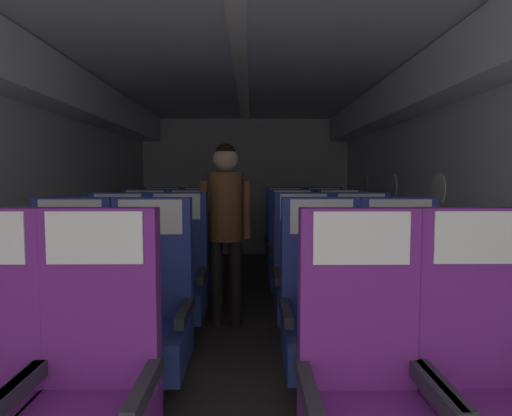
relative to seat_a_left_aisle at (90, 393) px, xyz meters
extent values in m
cube|color=#3D3833|center=(0.51, 2.04, -0.48)|extent=(3.60, 7.24, 0.02)
cube|color=silver|center=(-1.19, 2.04, 0.64)|extent=(0.08, 6.84, 2.23)
cube|color=silver|center=(2.20, 2.04, 0.64)|extent=(0.08, 6.84, 2.23)
cube|color=silver|center=(0.51, 2.04, 1.76)|extent=(3.48, 6.84, 0.06)
cube|color=#B6BBBB|center=(0.51, 5.47, 0.64)|extent=(3.48, 0.06, 2.23)
cube|color=silver|center=(-1.00, 2.04, 1.54)|extent=(0.31, 6.56, 0.36)
cube|color=silver|center=(2.01, 2.04, 1.54)|extent=(0.31, 6.56, 0.36)
cube|color=white|center=(0.51, 2.04, 1.72)|extent=(0.12, 6.15, 0.02)
cylinder|color=white|center=(2.16, 2.04, 0.69)|extent=(0.01, 0.26, 0.26)
cylinder|color=white|center=(2.16, 3.18, 0.69)|extent=(0.01, 0.26, 0.26)
cylinder|color=white|center=(2.16, 4.32, 0.69)|extent=(0.01, 0.26, 0.26)
cube|color=#28282D|center=(-0.22, -0.07, 0.06)|extent=(0.05, 0.43, 0.06)
cube|color=#6B237A|center=(0.00, 0.14, 0.32)|extent=(0.45, 0.09, 0.70)
cube|color=#28282D|center=(0.22, -0.07, 0.06)|extent=(0.05, 0.43, 0.06)
cube|color=#28282D|center=(-0.22, -0.07, 0.06)|extent=(0.05, 0.43, 0.06)
cube|color=silver|center=(0.00, 0.09, 0.56)|extent=(0.36, 0.01, 0.20)
cube|color=#6B237A|center=(1.46, 0.13, 0.32)|extent=(0.45, 0.09, 0.70)
cube|color=#28282D|center=(1.24, -0.08, 0.06)|extent=(0.05, 0.43, 0.06)
cube|color=silver|center=(1.46, 0.08, 0.56)|extent=(0.36, 0.01, 0.20)
cube|color=#6B237A|center=(1.00, 0.12, 0.32)|extent=(0.45, 0.09, 0.70)
cube|color=#28282D|center=(1.22, -0.09, 0.06)|extent=(0.05, 0.43, 0.06)
cube|color=#28282D|center=(0.79, -0.09, 0.06)|extent=(0.05, 0.43, 0.06)
cube|color=silver|center=(1.00, 0.07, 0.56)|extent=(0.36, 0.01, 0.20)
cube|color=#38383D|center=(-0.45, 0.79, -0.36)|extent=(0.16, 0.18, 0.22)
cube|color=navy|center=(-0.45, 0.79, -0.14)|extent=(0.45, 0.51, 0.22)
cube|color=navy|center=(-0.45, 1.00, 0.32)|extent=(0.45, 0.09, 0.70)
cube|color=#28282D|center=(-0.23, 0.79, 0.06)|extent=(0.05, 0.43, 0.06)
cube|color=#28282D|center=(-0.67, 0.79, 0.06)|extent=(0.05, 0.43, 0.06)
cube|color=silver|center=(-0.45, 0.95, 0.56)|extent=(0.36, 0.01, 0.20)
cube|color=#38383D|center=(0.01, 0.77, -0.36)|extent=(0.16, 0.18, 0.22)
cube|color=navy|center=(0.01, 0.77, -0.14)|extent=(0.45, 0.51, 0.22)
cube|color=navy|center=(0.01, 0.98, 0.32)|extent=(0.45, 0.09, 0.70)
cube|color=#28282D|center=(0.23, 0.77, 0.06)|extent=(0.05, 0.43, 0.06)
cube|color=#28282D|center=(-0.20, 0.77, 0.06)|extent=(0.05, 0.43, 0.06)
cube|color=silver|center=(0.01, 0.93, 0.56)|extent=(0.36, 0.01, 0.20)
cube|color=#38383D|center=(1.45, 0.78, -0.36)|extent=(0.16, 0.18, 0.22)
cube|color=navy|center=(1.45, 0.78, -0.14)|extent=(0.45, 0.51, 0.22)
cube|color=navy|center=(1.45, 0.99, 0.32)|extent=(0.45, 0.09, 0.70)
cube|color=#28282D|center=(1.67, 0.78, 0.06)|extent=(0.05, 0.43, 0.06)
cube|color=#28282D|center=(1.24, 0.78, 0.06)|extent=(0.05, 0.43, 0.06)
cube|color=silver|center=(1.45, 0.94, 0.56)|extent=(0.36, 0.01, 0.20)
cube|color=#38383D|center=(1.00, 0.78, -0.36)|extent=(0.16, 0.18, 0.22)
cube|color=navy|center=(1.00, 0.78, -0.14)|extent=(0.45, 0.51, 0.22)
cube|color=navy|center=(1.00, 0.99, 0.32)|extent=(0.45, 0.09, 0.70)
cube|color=#28282D|center=(1.22, 0.78, 0.06)|extent=(0.05, 0.43, 0.06)
cube|color=#28282D|center=(0.78, 0.78, 0.06)|extent=(0.05, 0.43, 0.06)
cube|color=silver|center=(1.00, 0.94, 0.56)|extent=(0.36, 0.01, 0.20)
cube|color=#38383D|center=(-0.44, 1.65, -0.36)|extent=(0.16, 0.18, 0.22)
cube|color=navy|center=(-0.44, 1.65, -0.14)|extent=(0.45, 0.51, 0.22)
cube|color=navy|center=(-0.44, 1.86, 0.32)|extent=(0.45, 0.09, 0.70)
cube|color=#28282D|center=(-0.23, 1.65, 0.06)|extent=(0.05, 0.43, 0.06)
cube|color=#28282D|center=(-0.66, 1.65, 0.06)|extent=(0.05, 0.43, 0.06)
cube|color=silver|center=(-0.44, 1.81, 0.56)|extent=(0.36, 0.01, 0.20)
cube|color=#38383D|center=(0.01, 1.66, -0.36)|extent=(0.16, 0.18, 0.22)
cube|color=navy|center=(0.01, 1.66, -0.14)|extent=(0.45, 0.51, 0.22)
cube|color=navy|center=(0.01, 1.86, 0.32)|extent=(0.45, 0.09, 0.70)
cube|color=#28282D|center=(0.23, 1.66, 0.06)|extent=(0.05, 0.43, 0.06)
cube|color=#28282D|center=(-0.21, 1.66, 0.06)|extent=(0.05, 0.43, 0.06)
cube|color=silver|center=(0.01, 1.81, 0.56)|extent=(0.36, 0.01, 0.20)
cube|color=#38383D|center=(1.45, 1.64, -0.36)|extent=(0.16, 0.18, 0.22)
cube|color=navy|center=(1.45, 1.64, -0.14)|extent=(0.45, 0.51, 0.22)
cube|color=navy|center=(1.45, 1.85, 0.32)|extent=(0.45, 0.09, 0.70)
cube|color=#28282D|center=(1.67, 1.64, 0.06)|extent=(0.05, 0.43, 0.06)
cube|color=#28282D|center=(1.23, 1.64, 0.06)|extent=(0.05, 0.43, 0.06)
cube|color=silver|center=(1.45, 1.80, 0.56)|extent=(0.36, 0.01, 0.20)
cube|color=#38383D|center=(1.00, 1.63, -0.36)|extent=(0.16, 0.18, 0.22)
cube|color=navy|center=(1.00, 1.63, -0.14)|extent=(0.45, 0.51, 0.22)
cube|color=navy|center=(1.00, 1.84, 0.32)|extent=(0.45, 0.09, 0.70)
cube|color=#28282D|center=(1.22, 1.63, 0.06)|extent=(0.05, 0.43, 0.06)
cube|color=#28282D|center=(0.78, 1.63, 0.06)|extent=(0.05, 0.43, 0.06)
cube|color=silver|center=(1.00, 1.79, 0.56)|extent=(0.36, 0.01, 0.20)
cube|color=#38383D|center=(-0.45, 2.51, -0.36)|extent=(0.16, 0.18, 0.22)
cube|color=navy|center=(-0.45, 2.51, -0.14)|extent=(0.45, 0.51, 0.22)
cube|color=navy|center=(-0.45, 2.72, 0.32)|extent=(0.45, 0.09, 0.70)
cube|color=#28282D|center=(-0.23, 2.51, 0.06)|extent=(0.05, 0.43, 0.06)
cube|color=#28282D|center=(-0.66, 2.51, 0.06)|extent=(0.05, 0.43, 0.06)
cube|color=silver|center=(-0.45, 2.67, 0.56)|extent=(0.36, 0.01, 0.20)
cube|color=#38383D|center=(0.00, 2.50, -0.36)|extent=(0.16, 0.18, 0.22)
cube|color=navy|center=(0.00, 2.50, -0.14)|extent=(0.45, 0.51, 0.22)
cube|color=navy|center=(0.00, 2.71, 0.32)|extent=(0.45, 0.09, 0.70)
cube|color=#28282D|center=(0.22, 2.50, 0.06)|extent=(0.05, 0.43, 0.06)
cube|color=#28282D|center=(-0.21, 2.50, 0.06)|extent=(0.05, 0.43, 0.06)
cube|color=silver|center=(0.00, 2.66, 0.56)|extent=(0.36, 0.01, 0.20)
cube|color=#38383D|center=(1.46, 2.50, -0.36)|extent=(0.16, 0.18, 0.22)
cube|color=navy|center=(1.46, 2.50, -0.14)|extent=(0.45, 0.51, 0.22)
cube|color=navy|center=(1.46, 2.71, 0.32)|extent=(0.45, 0.09, 0.70)
cube|color=#28282D|center=(1.68, 2.50, 0.06)|extent=(0.05, 0.43, 0.06)
cube|color=#28282D|center=(1.24, 2.50, 0.06)|extent=(0.05, 0.43, 0.06)
cube|color=silver|center=(1.46, 2.66, 0.56)|extent=(0.36, 0.01, 0.20)
cube|color=#38383D|center=(1.00, 2.50, -0.36)|extent=(0.16, 0.18, 0.22)
cube|color=navy|center=(1.00, 2.50, -0.14)|extent=(0.45, 0.51, 0.22)
cube|color=navy|center=(1.00, 2.71, 0.32)|extent=(0.45, 0.09, 0.70)
cube|color=#28282D|center=(1.21, 2.50, 0.06)|extent=(0.05, 0.43, 0.06)
cube|color=#28282D|center=(0.78, 2.50, 0.06)|extent=(0.05, 0.43, 0.06)
cube|color=silver|center=(1.00, 2.66, 0.56)|extent=(0.36, 0.01, 0.20)
cube|color=#38383D|center=(-0.44, 3.35, -0.36)|extent=(0.16, 0.18, 0.22)
cube|color=navy|center=(-0.44, 3.35, -0.14)|extent=(0.45, 0.51, 0.22)
cube|color=navy|center=(-0.44, 3.56, 0.32)|extent=(0.45, 0.09, 0.70)
cube|color=#28282D|center=(-0.22, 3.35, 0.06)|extent=(0.05, 0.43, 0.06)
cube|color=#28282D|center=(-0.66, 3.35, 0.06)|extent=(0.05, 0.43, 0.06)
cube|color=silver|center=(-0.44, 3.51, 0.56)|extent=(0.36, 0.01, 0.20)
cube|color=#38383D|center=(0.00, 3.37, -0.36)|extent=(0.16, 0.18, 0.22)
cube|color=navy|center=(0.00, 3.37, -0.14)|extent=(0.45, 0.51, 0.22)
cube|color=navy|center=(0.00, 3.58, 0.32)|extent=(0.45, 0.09, 0.70)
cube|color=#28282D|center=(0.22, 3.37, 0.06)|extent=(0.05, 0.43, 0.06)
cube|color=#28282D|center=(-0.22, 3.37, 0.06)|extent=(0.05, 0.43, 0.06)
cube|color=silver|center=(0.00, 3.53, 0.56)|extent=(0.36, 0.01, 0.20)
cube|color=#38383D|center=(1.46, 3.35, -0.36)|extent=(0.16, 0.18, 0.22)
cube|color=navy|center=(1.46, 3.35, -0.14)|extent=(0.45, 0.51, 0.22)
cube|color=navy|center=(1.46, 3.56, 0.32)|extent=(0.45, 0.09, 0.70)
cube|color=#28282D|center=(1.68, 3.35, 0.06)|extent=(0.05, 0.43, 0.06)
cube|color=#28282D|center=(1.24, 3.35, 0.06)|extent=(0.05, 0.43, 0.06)
cube|color=silver|center=(1.46, 3.51, 0.56)|extent=(0.36, 0.01, 0.20)
cube|color=#38383D|center=(1.00, 3.36, -0.36)|extent=(0.16, 0.18, 0.22)
cube|color=navy|center=(1.00, 3.36, -0.14)|extent=(0.45, 0.51, 0.22)
cube|color=navy|center=(1.00, 3.57, 0.32)|extent=(0.45, 0.09, 0.70)
cube|color=#28282D|center=(1.21, 3.36, 0.06)|extent=(0.05, 0.43, 0.06)
cube|color=#28282D|center=(0.78, 3.36, 0.06)|extent=(0.05, 0.43, 0.06)
cube|color=silver|center=(1.00, 3.52, 0.56)|extent=(0.36, 0.01, 0.20)
cylinder|color=black|center=(0.30, 2.06, -0.11)|extent=(0.11, 0.11, 0.73)
cylinder|color=black|center=(0.46, 2.06, -0.11)|extent=(0.11, 0.11, 0.73)
cylinder|color=brown|center=(0.38, 2.06, 0.54)|extent=(0.28, 0.28, 0.57)
cylinder|color=brown|center=(0.20, 2.06, 0.51)|extent=(0.07, 0.07, 0.49)
cylinder|color=brown|center=(0.56, 2.06, 0.51)|extent=(0.07, 0.07, 0.49)
sphere|color=tan|center=(0.38, 2.06, 0.94)|extent=(0.21, 0.21, 0.21)
sphere|color=black|center=(0.38, 2.06, 0.98)|extent=(0.18, 0.18, 0.18)
camera|label=1|loc=(0.59, -1.51, 0.78)|focal=29.97mm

